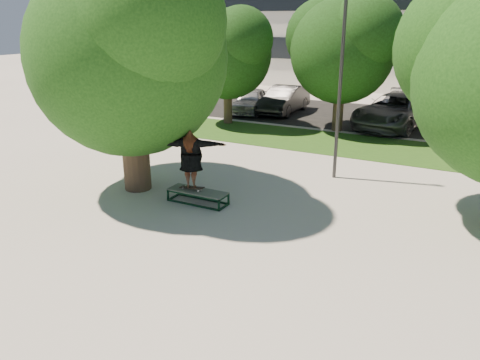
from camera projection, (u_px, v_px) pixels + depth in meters
The scene contains 15 objects.
ground at pixel (240, 225), 12.25m from camera, with size 120.00×120.00×0.00m, color #A09A93.
grass_strip at pixel (366, 147), 19.76m from camera, with size 30.00×4.00×0.02m, color #204413.
asphalt_strip at pixel (376, 118), 25.63m from camera, with size 40.00×8.00×0.01m, color black.
tree_left at pixel (127, 44), 13.62m from camera, with size 6.96×5.95×7.12m.
bg_tree_left at pixel (227, 49), 23.19m from camera, with size 5.28×4.51×5.77m.
bg_tree_mid at pixel (341, 44), 21.52m from camera, with size 5.76×4.92×6.24m.
bg_tree_right at pixel (471, 62), 18.84m from camera, with size 5.04×4.31×5.43m.
lamppost at pixel (340, 84), 14.97m from camera, with size 0.25×0.15×6.11m.
grind_box at pixel (198, 197), 13.72m from camera, with size 1.80×0.60×0.38m.
skater_rig at pixel (191, 159), 13.44m from camera, with size 2.16×1.30×1.79m.
bystander at pixel (131, 158), 15.40m from camera, with size 0.57×0.37×1.56m, color #165656.
car_silver_a at pixel (251, 100), 26.89m from camera, with size 1.62×4.03×1.37m, color #A8A9AD.
car_dark at pixel (284, 100), 26.67m from camera, with size 1.61×4.62×1.52m, color black.
car_grey at pixel (396, 111), 23.11m from camera, with size 2.71×5.88×1.63m, color #59595E.
car_silver_b at pixel (399, 108), 24.20m from camera, with size 2.15×5.28×1.53m, color #A5A5A9.
Camera 1 is at (5.22, -9.91, 5.13)m, focal length 35.00 mm.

